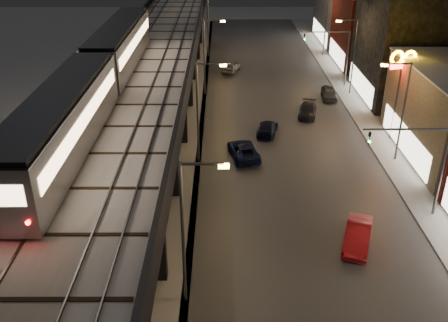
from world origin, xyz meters
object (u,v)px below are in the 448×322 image
object	(u,v)px
subway_train	(97,75)
car_onc_red	(329,93)
car_mid_silver	(243,151)
car_far_white	(231,67)
car_onc_white	(308,111)
car_mid_dark	(267,129)
car_onc_silver	(357,236)

from	to	relation	value
subway_train	car_onc_red	distance (m)	29.92
subway_train	car_mid_silver	size ratio (longest dim) A/B	7.87
car_mid_silver	car_far_white	distance (m)	26.92
car_mid_silver	car_onc_red	bearing A→B (deg)	-135.63
car_far_white	car_onc_white	distance (m)	18.59
subway_train	car_mid_dark	xyz separation A→B (m)	(14.43, 7.57, -7.91)
car_mid_silver	car_onc_white	world-z (taller)	car_mid_silver
car_mid_silver	car_far_white	world-z (taller)	car_far_white
subway_train	car_mid_silver	distance (m)	14.39
car_onc_red	subway_train	bearing A→B (deg)	-136.50
car_onc_red	car_mid_dark	bearing A→B (deg)	-123.12
subway_train	car_mid_silver	world-z (taller)	subway_train
car_mid_dark	car_onc_white	distance (m)	6.82
car_mid_dark	car_onc_silver	xyz separation A→B (m)	(4.51, -18.56, 0.13)
car_mid_silver	car_onc_red	distance (m)	19.02
subway_train	car_onc_red	size ratio (longest dim) A/B	9.30
car_mid_dark	car_onc_red	distance (m)	13.23
car_far_white	car_onc_red	size ratio (longest dim) A/B	1.03
car_mid_dark	car_onc_red	size ratio (longest dim) A/B	1.03
car_onc_silver	car_onc_red	world-z (taller)	car_onc_silver
car_mid_dark	car_mid_silver	bearing A→B (deg)	76.50
car_onc_red	car_onc_white	bearing A→B (deg)	-116.43
car_mid_silver	car_mid_dark	bearing A→B (deg)	-127.38
car_far_white	car_onc_silver	distance (m)	40.94
car_mid_dark	car_far_white	xyz separation A→B (m)	(-3.24, 21.64, 0.11)
car_mid_silver	car_onc_red	xyz separation A→B (m)	(10.77, 15.68, 0.03)
car_onc_white	car_onc_red	size ratio (longest dim) A/B	1.05
subway_train	car_mid_dark	size ratio (longest dim) A/B	9.05
car_mid_silver	car_far_white	xyz separation A→B (m)	(-0.64, 26.91, 0.05)
subway_train	car_onc_silver	world-z (taller)	subway_train
subway_train	car_onc_red	bearing A→B (deg)	38.50
car_mid_silver	car_onc_silver	distance (m)	15.07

